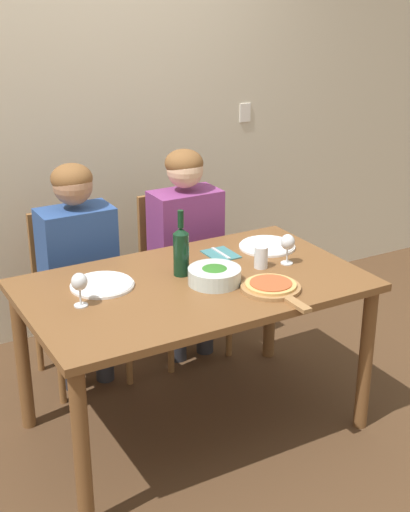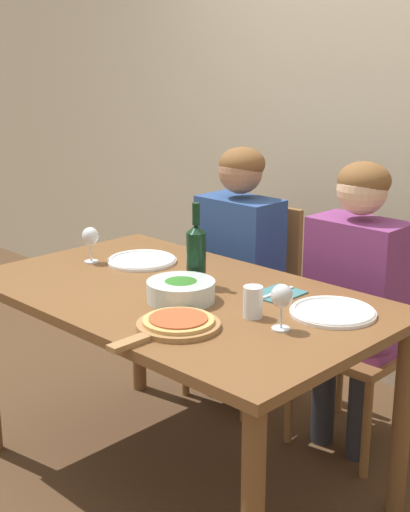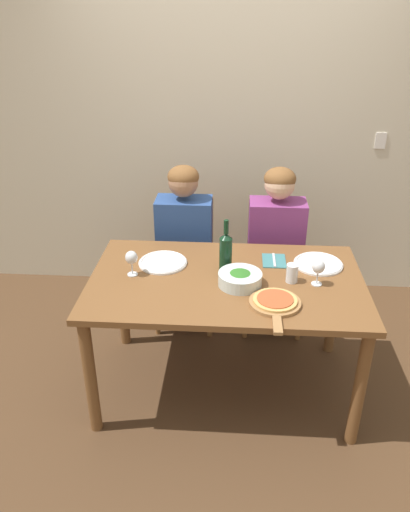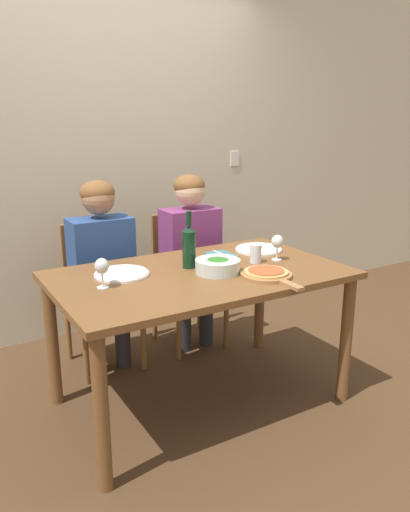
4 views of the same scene
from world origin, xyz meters
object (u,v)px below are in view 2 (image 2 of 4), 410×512
Objects in this scene: pizza_on_board at (176,324)px; fork_on_napkin at (278,294)px; chair_left at (252,295)px; wine_bottle at (196,253)px; chair_right at (366,330)px; person_woman at (237,253)px; broccoli_bowl at (181,290)px; person_man at (354,282)px; wine_glass_left at (90,238)px; dinner_plate_right at (333,312)px; dinner_plate_left at (142,260)px; wine_glass_right at (282,298)px; water_tumbler at (253,302)px.

pizza_on_board is 0.49m from fork_on_napkin.
chair_left is 0.85m from wine_bottle.
chair_right is 0.62m from fork_on_napkin.
person_woman reaches higher than broccoli_bowl.
wine_glass_left is (-0.86, -0.66, 0.15)m from person_man.
dinner_plate_right is 1.10m from wine_glass_left.
dinner_plate_left is 0.67m from fork_on_napkin.
person_woman is at bearing 151.10° from dinner_plate_right.
broccoli_bowl is 0.84× the size of dinner_plate_left.
dinner_plate_left is 1.00× the size of dinner_plate_right.
wine_glass_right reaches higher than water_tumbler.
person_woman is at bearing 139.28° from wine_glass_right.
pizza_on_board is 0.34m from wine_glass_right.
person_man is at bearing 86.01° from pizza_on_board.
wine_glass_left is (-1.08, -0.19, 0.10)m from dinner_plate_right.
pizza_on_board is at bearing -53.15° from wine_bottle.
pizza_on_board is at bearing -61.24° from chair_left.
person_woman reaches higher than dinner_plate_right.
person_woman is 2.97× the size of pizza_on_board.
wine_glass_left is (-0.80, 0.27, 0.09)m from pizza_on_board.
chair_left is 0.86m from fork_on_napkin.
pizza_on_board is at bearing -92.68° from fork_on_napkin.
chair_left is at bearing 90.00° from person_woman.
person_woman is 5.01× the size of broccoli_bowl.
person_woman is at bearing 121.61° from pizza_on_board.
chair_left is at bearing 73.57° from wine_glass_left.
person_woman is at bearing -90.00° from chair_left.
wine_bottle is at bearing 126.85° from pizza_on_board.
water_tumbler is (0.68, -0.68, 0.10)m from person_woman.
chair_left is 1.07m from dinner_plate_right.
pizza_on_board is 3.86× the size of water_tumbler.
person_woman is (-0.63, -0.11, 0.24)m from chair_right.
dinner_plate_left is at bearing -143.98° from person_man.
fork_on_napkin is (0.82, 0.22, -0.10)m from wine_glass_left.
person_man is 3.86× the size of wine_bottle.
person_man is 11.47× the size of water_tumbler.
pizza_on_board is 2.71× the size of wine_glass_left.
wine_bottle reaches higher than chair_right.
chair_right is at bearing 86.44° from pizza_on_board.
fork_on_napkin is at bearing 173.19° from dinner_plate_right.
person_man is 8.07× the size of wine_glass_left.
chair_left is 5.14× the size of fork_on_napkin.
wine_bottle is at bearing -62.02° from person_woman.
dinner_plate_left and dinner_plate_right have the same top height.
person_man reaches higher than fork_on_napkin.
dinner_plate_left is 0.91m from wine_glass_right.
dinner_plate_left is 0.76m from pizza_on_board.
broccoli_bowl is 0.27m from pizza_on_board.
chair_right is 2.26× the size of pizza_on_board.
person_man is at bearing 104.28° from wine_glass_right.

